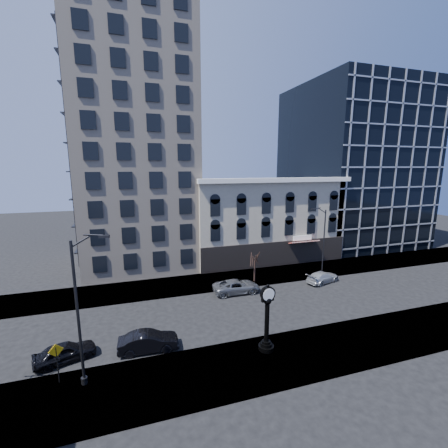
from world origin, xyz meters
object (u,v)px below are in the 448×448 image
object	(u,v)px
car_near_a	(65,352)
car_near_b	(148,341)
street_clock	(267,320)
street_lamp_near	(87,271)
warning_sign	(57,356)

from	to	relation	value
car_near_a	car_near_b	size ratio (longest dim) A/B	0.92
street_clock	car_near_b	bearing A→B (deg)	156.51
car_near_a	street_clock	bearing A→B (deg)	-120.19
street_lamp_near	warning_sign	world-z (taller)	street_lamp_near
street_clock	warning_sign	distance (m)	14.48
street_lamp_near	car_near_a	xyz separation A→B (m)	(-2.38, 3.20, -7.06)
street_lamp_near	car_near_a	distance (m)	8.11
street_clock	street_lamp_near	xyz separation A→B (m)	(-12.13, 0.08, 5.23)
street_clock	car_near_b	distance (m)	9.25
street_clock	warning_sign	size ratio (longest dim) A/B	1.95
street_lamp_near	car_near_a	bearing A→B (deg)	133.58
warning_sign	car_near_a	distance (m)	2.81
street_clock	street_lamp_near	size ratio (longest dim) A/B	0.53
street_lamp_near	warning_sign	size ratio (longest dim) A/B	3.69
warning_sign	car_near_b	size ratio (longest dim) A/B	0.61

